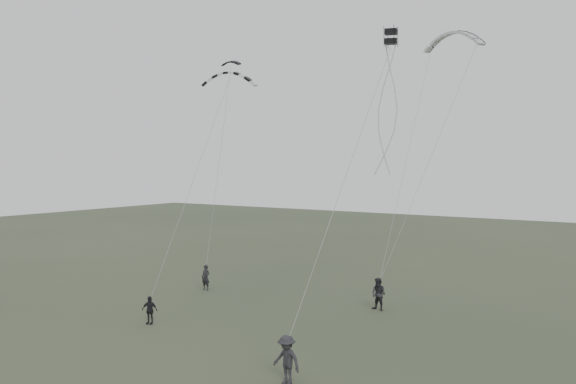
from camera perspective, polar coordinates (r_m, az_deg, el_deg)
The scene contains 9 objects.
ground at distance 30.31m, azimuth -9.05°, elevation -13.61°, with size 140.00×140.00×0.00m, color #333F2B.
flyer_left at distance 39.00m, azimuth -8.35°, elevation -8.58°, with size 0.63×0.41×1.72m, color black.
flyer_right at distance 33.79m, azimuth 9.19°, elevation -10.22°, with size 0.92×0.72×1.90m, color #222227.
flyer_center at distance 31.59m, azimuth -13.89°, elevation -11.57°, with size 0.88×0.37×1.50m, color black.
flyer_far at distance 22.74m, azimuth -0.15°, elevation -16.68°, with size 1.24×0.71×1.92m, color #252429.
kite_dark_small at distance 41.27m, azimuth -5.82°, elevation 13.03°, with size 1.40×0.42×0.48m, color black, non-canonical shape.
kite_pale_large at distance 39.61m, azimuth 16.44°, elevation 15.26°, with size 3.96×0.89×1.63m, color #BABDC0, non-canonical shape.
kite_striped at distance 36.06m, azimuth -6.02°, elevation 11.97°, with size 3.44×0.86×1.31m, color black, non-canonical shape.
kite_box at distance 27.17m, azimuth 10.41°, elevation 15.26°, with size 0.56×0.56×0.68m, color black, non-canonical shape.
Camera 1 is at (19.44, -21.62, 8.55)m, focal length 35.00 mm.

